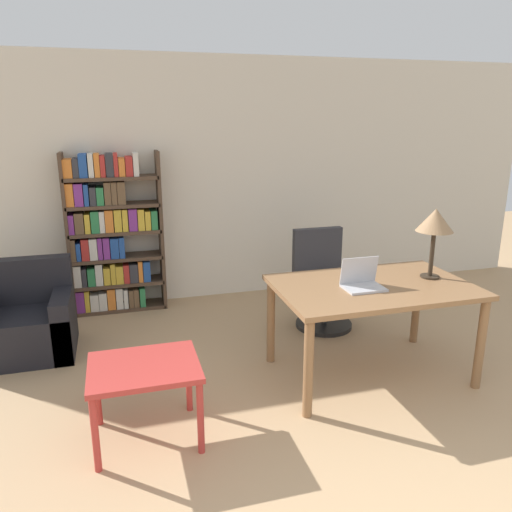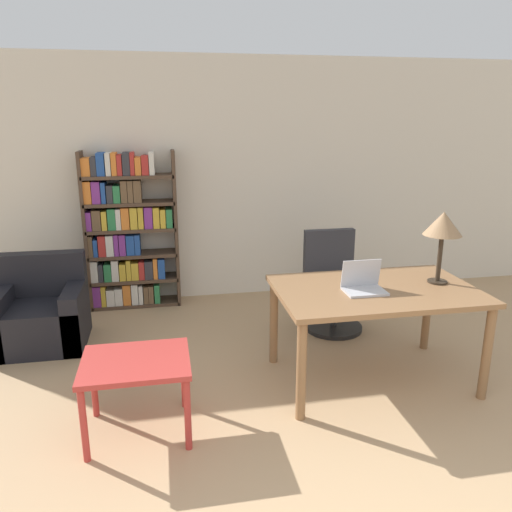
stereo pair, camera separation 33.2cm
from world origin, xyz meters
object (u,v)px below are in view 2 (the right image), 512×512
at_px(desk, 375,300).
at_px(laptop, 363,285).
at_px(table_lamp, 443,226).
at_px(armchair, 41,316).
at_px(bookshelf, 126,233).
at_px(side_table_blue, 136,370).
at_px(office_chair, 333,286).

distance_m(desk, laptop, 0.20).
relative_size(desk, table_lamp, 2.69).
relative_size(armchair, bookshelf, 0.48).
distance_m(desk, table_lamp, 0.77).
bearing_deg(bookshelf, armchair, -131.02).
bearing_deg(side_table_blue, desk, 11.61).
xyz_separation_m(armchair, bookshelf, (0.76, 0.87, 0.55)).
bearing_deg(bookshelf, office_chair, -25.83).
relative_size(table_lamp, armchair, 0.70).
relative_size(office_chair, bookshelf, 0.57).
xyz_separation_m(desk, table_lamp, (0.54, 0.04, 0.56)).
xyz_separation_m(office_chair, bookshelf, (-2.03, 0.98, 0.40)).
bearing_deg(office_chair, side_table_blue, -142.07).
relative_size(laptop, armchair, 0.37).
relative_size(side_table_blue, armchair, 0.85).
relative_size(desk, armchair, 1.87).
distance_m(table_lamp, office_chair, 1.41).
height_order(desk, office_chair, office_chair).
bearing_deg(desk, table_lamp, 4.10).
xyz_separation_m(office_chair, armchair, (-2.78, 0.11, -0.15)).
distance_m(table_lamp, side_table_blue, 2.51).
bearing_deg(desk, armchair, 156.76).
bearing_deg(armchair, table_lamp, -19.17).
xyz_separation_m(table_lamp, office_chair, (-0.50, 1.03, -0.81)).
bearing_deg(side_table_blue, laptop, 11.02).
bearing_deg(office_chair, armchair, 177.69).
height_order(armchair, bookshelf, bookshelf).
height_order(desk, armchair, armchair).
relative_size(desk, laptop, 5.03).
distance_m(armchair, bookshelf, 1.28).
bearing_deg(laptop, armchair, 154.97).
bearing_deg(armchair, bookshelf, 48.98).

